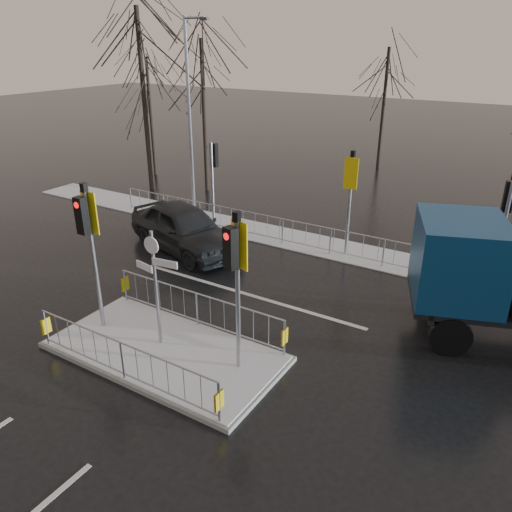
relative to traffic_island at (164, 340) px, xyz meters
The scene contains 12 objects.
ground 0.39m from the traffic_island, 42.90° to the right, with size 120.00×120.00×0.00m, color black.
snow_verge 8.60m from the traffic_island, 89.92° to the left, with size 30.00×2.00×0.04m, color silver.
lane_markings 0.52m from the traffic_island, 88.07° to the right, with size 8.00×11.38×0.01m.
traffic_island is the anchor object (origin of this frame).
far_kerb_fixtures 8.11m from the traffic_island, 87.84° to the left, with size 18.00×0.65×3.83m.
car_far_lane 6.82m from the traffic_island, 124.57° to the left, with size 2.07×5.15×1.75m, color black.
flatbed_truck 8.66m from the traffic_island, 37.44° to the left, with size 7.40×4.73×3.22m.
tree_near_a 16.23m from the traffic_island, 133.66° to the left, with size 4.75×4.75×8.97m.
tree_near_b 15.57m from the traffic_island, 122.60° to the left, with size 4.00×4.00×7.55m.
tree_near_c 18.84m from the traffic_island, 132.79° to the left, with size 3.50×3.50×6.61m.
tree_far_a 22.52m from the traffic_island, 95.17° to the left, with size 3.75×3.75×7.08m.
street_lamp_left 12.17m from the traffic_island, 124.07° to the left, with size 1.25×0.18×8.20m.
Camera 1 is at (7.55, -7.83, 7.40)m, focal length 35.00 mm.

